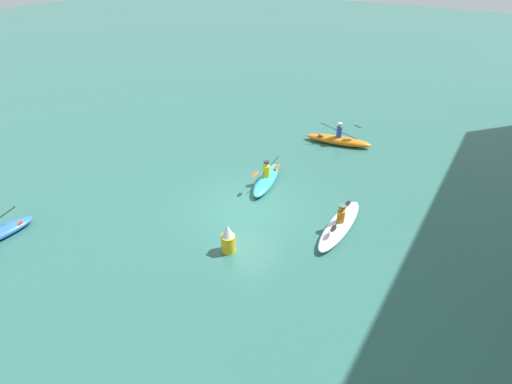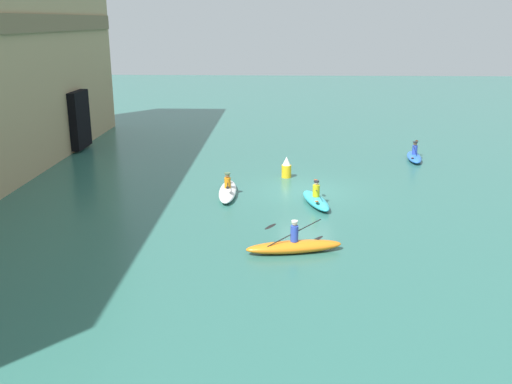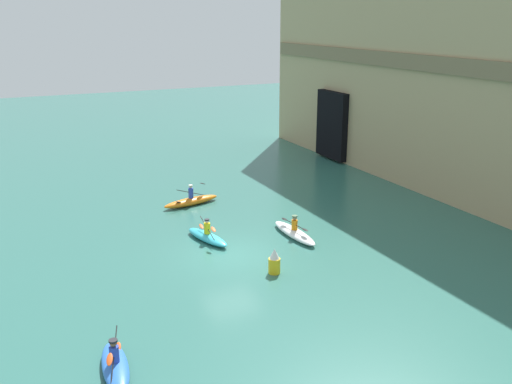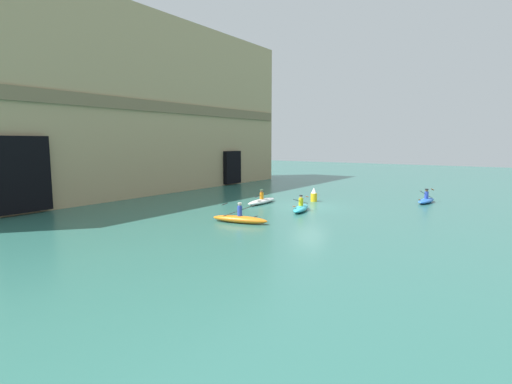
{
  "view_description": "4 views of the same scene",
  "coord_description": "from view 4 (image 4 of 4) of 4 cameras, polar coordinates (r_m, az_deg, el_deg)",
  "views": [
    {
      "loc": [
        10.98,
        7.55,
        9.38
      ],
      "look_at": [
        0.35,
        0.67,
        1.2
      ],
      "focal_mm": 28.0,
      "sensor_mm": 36.0,
      "label": 1
    },
    {
      "loc": [
        -26.3,
        1.35,
        7.89
      ],
      "look_at": [
        -2.89,
        2.29,
        0.81
      ],
      "focal_mm": 40.0,
      "sensor_mm": 36.0,
      "label": 2
    },
    {
      "loc": [
        21.95,
        -9.18,
        10.36
      ],
      "look_at": [
        -2.25,
        2.34,
        2.05
      ],
      "focal_mm": 40.0,
      "sensor_mm": 36.0,
      "label": 3
    },
    {
      "loc": [
        -25.91,
        -12.91,
        4.72
      ],
      "look_at": [
        -2.16,
        3.28,
        1.08
      ],
      "focal_mm": 28.0,
      "sensor_mm": 36.0,
      "label": 4
    }
  ],
  "objects": [
    {
      "name": "marker_buoy",
      "position": [
        31.89,
        8.26,
        -0.43
      ],
      "size": [
        0.51,
        0.51,
        1.1
      ],
      "color": "yellow",
      "rests_on": "ground"
    },
    {
      "name": "ground_plane",
      "position": [
        29.33,
        7.7,
        -2.1
      ],
      "size": [
        120.0,
        120.0,
        0.0
      ],
      "primitive_type": "plane",
      "color": "#2D665B"
    },
    {
      "name": "cliff_bluff",
      "position": [
        38.28,
        -18.2,
        11.65
      ],
      "size": [
        39.26,
        6.85,
        15.87
      ],
      "color": "tan",
      "rests_on": "ground"
    },
    {
      "name": "kayak_blue",
      "position": [
        33.45,
        23.14,
        -1.08
      ],
      "size": [
        2.88,
        1.07,
        1.11
      ],
      "rotation": [
        0.0,
        0.0,
        3.04
      ],
      "color": "blue",
      "rests_on": "ground"
    },
    {
      "name": "kayak_white",
      "position": [
        30.48,
        0.81,
        -1.28
      ],
      "size": [
        3.6,
        0.9,
        1.09
      ],
      "rotation": [
        0.0,
        0.0,
        0.03
      ],
      "color": "white",
      "rests_on": "ground"
    },
    {
      "name": "kayak_orange",
      "position": [
        23.32,
        -2.34,
        -3.84
      ],
      "size": [
        1.42,
        3.53,
        1.19
      ],
      "rotation": [
        0.0,
        0.0,
        4.92
      ],
      "color": "orange",
      "rests_on": "ground"
    },
    {
      "name": "kayak_cyan",
      "position": [
        27.34,
        6.42,
        -2.27
      ],
      "size": [
        3.05,
        1.49,
        1.11
      ],
      "rotation": [
        0.0,
        0.0,
        0.26
      ],
      "color": "#33B2C6",
      "rests_on": "ground"
    }
  ]
}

